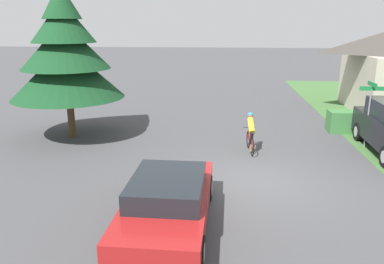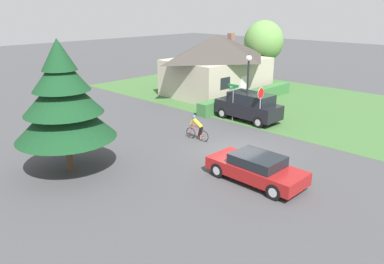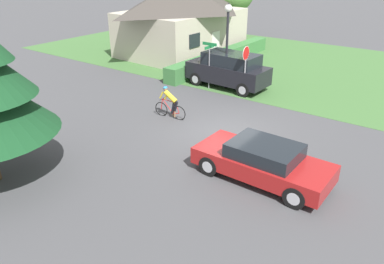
# 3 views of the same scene
# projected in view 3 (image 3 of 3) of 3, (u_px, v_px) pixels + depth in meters

# --- Properties ---
(ground_plane) EXTENTS (140.00, 140.00, 0.00)m
(ground_plane) POSITION_uv_depth(u_px,v_px,m) (224.00, 133.00, 15.76)
(ground_plane) COLOR #424244
(grass_verge_right) EXTENTS (16.00, 36.00, 0.01)m
(grass_verge_right) POSITION_uv_depth(u_px,v_px,m) (266.00, 61.00, 26.79)
(grass_verge_right) COLOR #3D6633
(grass_verge_right) RESTS_ON ground
(cottage_house) EXTENTS (9.56, 7.15, 5.29)m
(cottage_house) POSITION_uv_depth(u_px,v_px,m) (181.00, 16.00, 27.68)
(cottage_house) COLOR #B2A893
(cottage_house) RESTS_ON ground
(hedge_row) EXTENTS (11.53, 0.90, 0.96)m
(hedge_row) POSITION_uv_depth(u_px,v_px,m) (222.00, 57.00, 25.66)
(hedge_row) COLOR #387038
(hedge_row) RESTS_ON ground
(sedan_left_lane) EXTENTS (1.98, 4.52, 1.31)m
(sedan_left_lane) POSITION_uv_depth(u_px,v_px,m) (262.00, 161.00, 12.27)
(sedan_left_lane) COLOR maroon
(sedan_left_lane) RESTS_ON ground
(cyclist) EXTENTS (0.44, 1.66, 1.49)m
(cyclist) POSITION_uv_depth(u_px,v_px,m) (170.00, 103.00, 17.01)
(cyclist) COLOR black
(cyclist) RESTS_ON ground
(parked_suv_right) EXTENTS (2.06, 4.68, 1.97)m
(parked_suv_right) POSITION_uv_depth(u_px,v_px,m) (228.00, 70.00, 20.91)
(parked_suv_right) COLOR black
(parked_suv_right) RESTS_ON ground
(stop_sign) EXTENTS (0.72, 0.07, 2.69)m
(stop_sign) POSITION_uv_depth(u_px,v_px,m) (246.00, 61.00, 19.06)
(stop_sign) COLOR gray
(stop_sign) RESTS_ON ground
(street_lamp) EXTENTS (0.40, 0.40, 4.60)m
(street_lamp) POSITION_uv_depth(u_px,v_px,m) (227.00, 30.00, 19.91)
(street_lamp) COLOR black
(street_lamp) RESTS_ON ground
(street_name_sign) EXTENTS (0.90, 0.90, 2.58)m
(street_name_sign) POSITION_uv_depth(u_px,v_px,m) (209.00, 57.00, 20.37)
(street_name_sign) COLOR gray
(street_name_sign) RESTS_ON ground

